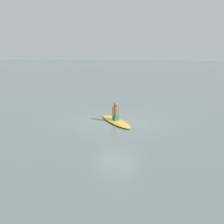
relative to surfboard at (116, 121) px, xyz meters
The scene contains 3 objects.
ground_plane 0.21m from the surfboard, 168.09° to the right, with size 400.00×400.00×0.00m, color slate.
surfboard is the anchor object (origin of this frame).
person_paddler 0.49m from the surfboard, 90.00° to the left, with size 0.39×0.40×0.94m.
Camera 1 is at (11.14, 5.10, 3.41)m, focal length 37.85 mm.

